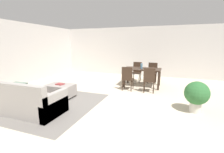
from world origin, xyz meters
name	(u,v)px	position (x,y,z in m)	size (l,w,h in m)	color
ground_plane	(104,107)	(0.00, 0.00, 0.00)	(10.80, 10.80, 0.00)	beige
wall_back	(138,52)	(0.00, 5.00, 1.35)	(9.00, 0.12, 2.70)	beige
wall_left	(3,55)	(-4.50, 0.50, 1.35)	(0.12, 11.00, 2.70)	beige
area_rug	(46,103)	(-1.76, -0.33, 0.00)	(3.00, 2.80, 0.01)	slate
couch	(24,101)	(-1.82, -1.00, 0.29)	(2.01, 0.89, 0.86)	gray
ottoman_table	(60,90)	(-1.69, 0.28, 0.25)	(0.91, 0.59, 0.44)	gray
dining_table	(142,71)	(0.63, 2.65, 0.66)	(1.52, 0.89, 0.76)	#332319
dining_chair_near_left	(127,77)	(0.21, 1.83, 0.52)	(0.40, 0.40, 0.92)	#332319
dining_chair_near_right	(149,79)	(1.02, 1.83, 0.52)	(0.43, 0.43, 0.92)	#332319
dining_chair_far_left	(137,71)	(0.26, 3.47, 0.52)	(0.41, 0.41, 0.92)	#332319
dining_chair_far_right	(152,72)	(0.99, 3.44, 0.52)	(0.41, 0.41, 0.92)	#332319
vase_centerpiece	(141,66)	(0.60, 2.61, 0.87)	(0.09, 0.09, 0.21)	slate
book_on_ottoman	(60,84)	(-1.70, 0.29, 0.46)	(0.26, 0.20, 0.03)	maroon
potted_plant	(197,94)	(2.37, 0.53, 0.49)	(0.61, 0.61, 0.82)	beige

